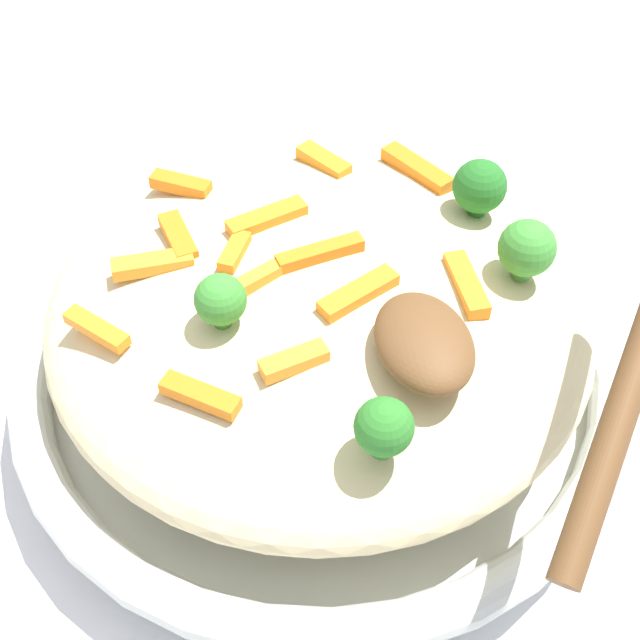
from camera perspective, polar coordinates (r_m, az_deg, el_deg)
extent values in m
plane|color=silver|center=(0.48, 0.00, -5.15)|extent=(2.40, 2.40, 0.00)
cylinder|color=silver|center=(0.47, 0.00, -4.20)|extent=(0.29, 0.29, 0.03)
torus|color=silver|center=(0.46, 0.00, -2.35)|extent=(0.32, 0.32, 0.02)
torus|color=black|center=(0.45, 0.00, -2.01)|extent=(0.31, 0.31, 0.00)
ellipsoid|color=beige|center=(0.43, 0.00, 0.91)|extent=(0.27, 0.27, 0.07)
cube|color=orange|center=(0.42, -9.24, 5.32)|extent=(0.03, 0.02, 0.01)
cube|color=orange|center=(0.39, 2.51, 1.73)|extent=(0.03, 0.04, 0.01)
cube|color=orange|center=(0.40, 0.13, 3.88)|extent=(0.01, 0.04, 0.01)
cube|color=orange|center=(0.47, 0.24, 10.31)|extent=(0.03, 0.03, 0.01)
cube|color=orange|center=(0.39, -4.09, 2.68)|extent=(0.02, 0.03, 0.01)
cube|color=orange|center=(0.41, -5.59, 4.43)|extent=(0.03, 0.02, 0.01)
cube|color=orange|center=(0.46, 6.34, 9.80)|extent=(0.04, 0.03, 0.01)
cube|color=orange|center=(0.41, -10.85, 3.62)|extent=(0.01, 0.04, 0.01)
cube|color=orange|center=(0.40, 9.51, 2.27)|extent=(0.04, 0.01, 0.01)
cube|color=orange|center=(0.36, -1.71, -2.70)|extent=(0.02, 0.03, 0.01)
cube|color=orange|center=(0.46, -9.07, 8.73)|extent=(0.03, 0.03, 0.01)
cube|color=orange|center=(0.39, -14.37, -0.56)|extent=(0.03, 0.03, 0.01)
cube|color=orange|center=(0.36, -7.82, -4.88)|extent=(0.03, 0.03, 0.01)
cube|color=orange|center=(0.42, -3.48, 6.58)|extent=(0.02, 0.04, 0.01)
cylinder|color=#377928|center=(0.42, 13.04, 3.25)|extent=(0.01, 0.01, 0.01)
sphere|color=#3D8E33|center=(0.41, 13.36, 4.60)|extent=(0.03, 0.03, 0.03)
cylinder|color=#205B1C|center=(0.45, 10.16, 7.29)|extent=(0.01, 0.01, 0.01)
sphere|color=#236B23|center=(0.44, 10.39, 8.58)|extent=(0.03, 0.03, 0.03)
cylinder|color=#377928|center=(0.38, -6.36, 0.08)|extent=(0.01, 0.01, 0.01)
sphere|color=#3D8E33|center=(0.37, -6.52, 1.33)|extent=(0.02, 0.02, 0.02)
cylinder|color=#296820|center=(0.34, 3.97, -8.20)|extent=(0.01, 0.01, 0.01)
sphere|color=#2D7A28|center=(0.33, 4.08, -6.99)|extent=(0.02, 0.02, 0.02)
ellipsoid|color=brown|center=(0.36, 6.81, -1.46)|extent=(0.06, 0.04, 0.02)
cylinder|color=brown|center=(0.33, 20.17, -2.17)|extent=(0.13, 0.11, 0.08)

